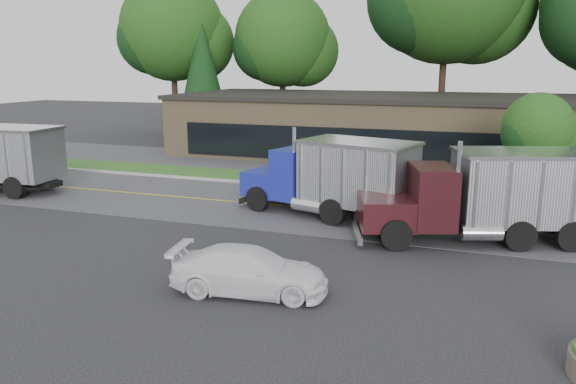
% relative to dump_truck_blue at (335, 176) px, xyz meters
% --- Properties ---
extents(ground, '(140.00, 140.00, 0.00)m').
position_rel_dump_truck_blue_xyz_m(ground, '(-1.73, -7.95, -1.80)').
color(ground, '#39393F').
rests_on(ground, ground).
extents(road, '(60.00, 8.00, 0.02)m').
position_rel_dump_truck_blue_xyz_m(road, '(-1.73, 1.05, -1.80)').
color(road, '#5B5B60').
rests_on(road, ground).
extents(center_line, '(60.00, 0.12, 0.01)m').
position_rel_dump_truck_blue_xyz_m(center_line, '(-1.73, 1.05, -1.80)').
color(center_line, gold).
rests_on(center_line, ground).
extents(curb, '(60.00, 0.30, 0.12)m').
position_rel_dump_truck_blue_xyz_m(curb, '(-1.73, 5.25, -1.80)').
color(curb, '#9E9E99').
rests_on(curb, ground).
extents(grass_verge, '(60.00, 3.40, 0.03)m').
position_rel_dump_truck_blue_xyz_m(grass_verge, '(-1.73, 7.05, -1.80)').
color(grass_verge, '#345F20').
rests_on(grass_verge, ground).
extents(far_parking, '(60.00, 7.00, 0.02)m').
position_rel_dump_truck_blue_xyz_m(far_parking, '(-1.73, 12.05, -1.80)').
color(far_parking, '#5B5B60').
rests_on(far_parking, ground).
extents(strip_mall, '(32.00, 12.00, 4.00)m').
position_rel_dump_truck_blue_xyz_m(strip_mall, '(0.27, 18.05, 0.20)').
color(strip_mall, '#877453').
rests_on(strip_mall, ground).
extents(tree_far_a, '(10.04, 9.44, 14.31)m').
position_rel_dump_truck_blue_xyz_m(tree_far_a, '(-21.58, 24.17, 7.33)').
color(tree_far_a, '#382619').
rests_on(tree_far_a, ground).
extents(tree_far_b, '(9.06, 8.53, 12.93)m').
position_rel_dump_truck_blue_xyz_m(tree_far_b, '(-11.59, 26.15, 6.45)').
color(tree_far_b, '#382619').
rests_on(tree_far_b, ground).
extents(evergreen_left, '(4.69, 4.69, 10.65)m').
position_rel_dump_truck_blue_xyz_m(evergreen_left, '(-17.73, 22.05, 4.05)').
color(evergreen_left, '#382619').
rests_on(evergreen_left, ground).
extents(tree_verge, '(3.59, 3.38, 5.12)m').
position_rel_dump_truck_blue_xyz_m(tree_verge, '(8.32, 7.09, 1.45)').
color(tree_verge, '#382619').
rests_on(tree_verge, ground).
extents(dump_truck_blue, '(8.12, 4.56, 3.36)m').
position_rel_dump_truck_blue_xyz_m(dump_truck_blue, '(0.00, 0.00, 0.00)').
color(dump_truck_blue, black).
rests_on(dump_truck_blue, ground).
extents(dump_truck_maroon, '(8.91, 5.00, 3.36)m').
position_rel_dump_truck_blue_xyz_m(dump_truck_maroon, '(6.28, -1.38, 0.00)').
color(dump_truck_maroon, black).
rests_on(dump_truck_maroon, ground).
extents(rally_car, '(4.74, 2.46, 1.31)m').
position_rel_dump_truck_blue_xyz_m(rally_car, '(-0.25, -8.73, -1.15)').
color(rally_car, white).
rests_on(rally_car, ground).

